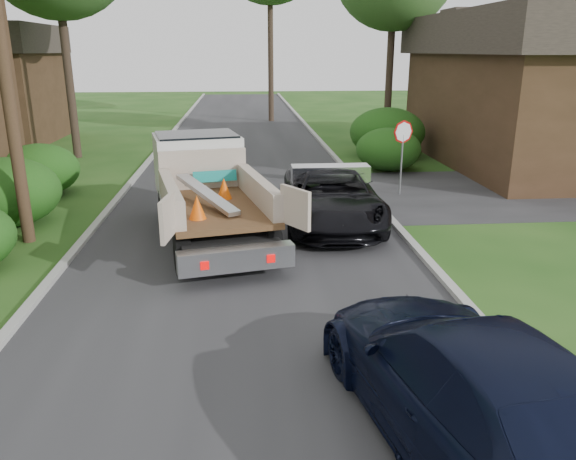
# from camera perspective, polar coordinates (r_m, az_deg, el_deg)

# --- Properties ---
(ground) EXTENTS (120.00, 120.00, 0.00)m
(ground) POSITION_cam_1_polar(r_m,az_deg,el_deg) (10.10, -3.96, -9.50)
(ground) COLOR #1D4714
(ground) RESTS_ON ground
(road) EXTENTS (8.00, 90.00, 0.02)m
(road) POSITION_cam_1_polar(r_m,az_deg,el_deg) (19.54, -4.44, 4.04)
(road) COLOR #28282B
(road) RESTS_ON ground
(curb_left) EXTENTS (0.20, 90.00, 0.12)m
(curb_left) POSITION_cam_1_polar(r_m,az_deg,el_deg) (19.94, -16.33, 3.81)
(curb_left) COLOR #9E9E99
(curb_left) RESTS_ON ground
(curb_right) EXTENTS (0.20, 90.00, 0.12)m
(curb_right) POSITION_cam_1_polar(r_m,az_deg,el_deg) (19.96, 7.45, 4.40)
(curb_right) COLOR #9E9E99
(curb_right) RESTS_ON ground
(stop_sign) EXTENTS (0.71, 0.32, 2.48)m
(stop_sign) POSITION_cam_1_polar(r_m,az_deg,el_deg) (18.95, 11.57, 8.77)
(stop_sign) COLOR slate
(stop_sign) RESTS_ON ground
(house_right) EXTENTS (9.72, 12.96, 6.20)m
(house_right) POSITION_cam_1_polar(r_m,az_deg,el_deg) (26.47, 25.54, 12.92)
(house_right) COLOR #3A2717
(house_right) RESTS_ON ground
(hedge_left_b) EXTENTS (2.86, 2.86, 1.87)m
(hedge_left_b) POSITION_cam_1_polar(r_m,az_deg,el_deg) (17.17, -26.69, 3.46)
(hedge_left_b) COLOR #104712
(hedge_left_b) RESTS_ON ground
(hedge_left_c) EXTENTS (2.60, 2.60, 1.70)m
(hedge_left_c) POSITION_cam_1_polar(r_m,az_deg,el_deg) (20.50, -23.96, 5.63)
(hedge_left_c) COLOR #104712
(hedge_left_c) RESTS_ON ground
(hedge_right_a) EXTENTS (2.60, 2.60, 1.70)m
(hedge_right_a) POSITION_cam_1_polar(r_m,az_deg,el_deg) (23.06, 10.16, 8.07)
(hedge_right_a) COLOR #104712
(hedge_right_a) RESTS_ON ground
(hedge_right_b) EXTENTS (3.38, 3.38, 2.21)m
(hedge_right_b) POSITION_cam_1_polar(r_m,az_deg,el_deg) (26.07, 10.04, 9.74)
(hedge_right_b) COLOR #104712
(hedge_right_b) RESTS_ON ground
(flatbed_truck) EXTENTS (3.94, 6.81, 2.43)m
(flatbed_truck) POSITION_cam_1_polar(r_m,az_deg,el_deg) (15.04, -8.48, 4.89)
(flatbed_truck) COLOR black
(flatbed_truck) RESTS_ON ground
(black_pickup) EXTENTS (2.83, 5.64, 1.53)m
(black_pickup) POSITION_cam_1_polar(r_m,az_deg,el_deg) (15.61, 4.48, 3.41)
(black_pickup) COLOR black
(black_pickup) RESTS_ON ground
(navy_suv) EXTENTS (3.21, 5.93, 1.63)m
(navy_suv) POSITION_cam_1_polar(r_m,az_deg,el_deg) (7.26, 18.11, -14.82)
(navy_suv) COLOR black
(navy_suv) RESTS_ON ground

